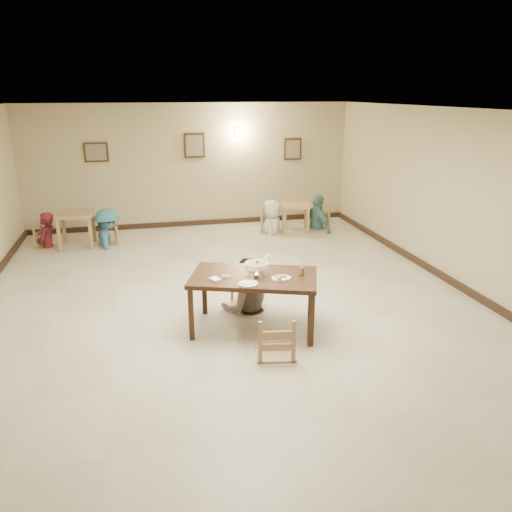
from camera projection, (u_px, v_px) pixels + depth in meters
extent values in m
plane|color=#BDB59E|center=(229.00, 301.00, 8.13)|extent=(10.00, 10.00, 0.00)
plane|color=silver|center=(225.00, 110.00, 7.18)|extent=(10.00, 10.00, 0.00)
plane|color=tan|center=(191.00, 166.00, 12.27)|extent=(10.00, 0.00, 10.00)
plane|color=tan|center=(373.00, 394.00, 3.04)|extent=(10.00, 0.00, 10.00)
plane|color=tan|center=(457.00, 199.00, 8.54)|extent=(0.00, 10.00, 10.00)
cube|color=black|center=(193.00, 223.00, 12.70)|extent=(8.00, 0.06, 0.12)
cube|color=black|center=(445.00, 278.00, 8.98)|extent=(0.06, 10.00, 0.12)
cube|color=#332110|center=(96.00, 152.00, 11.62)|extent=(0.55, 0.03, 0.45)
cube|color=gray|center=(96.00, 152.00, 11.61)|extent=(0.45, 0.01, 0.37)
cube|color=#332110|center=(194.00, 145.00, 12.10)|extent=(0.50, 0.03, 0.60)
cube|color=gray|center=(195.00, 146.00, 12.08)|extent=(0.41, 0.01, 0.49)
cube|color=#332110|center=(293.00, 149.00, 12.70)|extent=(0.45, 0.03, 0.55)
cube|color=gray|center=(293.00, 149.00, 12.68)|extent=(0.37, 0.01, 0.45)
cube|color=#FFD88C|center=(239.00, 132.00, 12.25)|extent=(0.16, 0.05, 0.22)
cube|color=#331D12|center=(254.00, 278.00, 6.95)|extent=(1.97, 1.51, 0.06)
cube|color=#331D12|center=(191.00, 314.00, 6.76)|extent=(0.07, 0.07, 0.76)
cube|color=#331D12|center=(311.00, 320.00, 6.59)|extent=(0.07, 0.07, 0.76)
cube|color=#331D12|center=(204.00, 291.00, 7.57)|extent=(0.07, 0.07, 0.76)
cube|color=#331D12|center=(311.00, 295.00, 7.40)|extent=(0.07, 0.07, 0.76)
cube|color=tan|center=(245.00, 280.00, 7.83)|extent=(0.44, 0.44, 0.05)
cube|color=tan|center=(275.00, 319.00, 6.35)|extent=(0.51, 0.51, 0.06)
imported|color=gray|center=(246.00, 258.00, 7.60)|extent=(0.83, 0.65, 1.68)
torus|color=silver|center=(257.00, 268.00, 6.85)|extent=(0.25, 0.25, 0.01)
cylinder|color=silver|center=(257.00, 276.00, 6.89)|extent=(0.07, 0.07, 0.04)
cone|color=#FFA526|center=(257.00, 272.00, 6.87)|extent=(0.04, 0.04, 0.06)
cylinder|color=white|center=(257.00, 265.00, 6.84)|extent=(0.32, 0.32, 0.07)
cylinder|color=#AD6318|center=(257.00, 263.00, 6.83)|extent=(0.28, 0.28, 0.02)
sphere|color=#2D7223|center=(257.00, 262.00, 6.81)|extent=(0.05, 0.05, 0.05)
cylinder|color=silver|center=(264.00, 259.00, 6.90)|extent=(0.15, 0.09, 0.10)
cylinder|color=silver|center=(262.00, 270.00, 6.94)|extent=(0.01, 0.01, 0.14)
cylinder|color=silver|center=(249.00, 271.00, 6.90)|extent=(0.01, 0.01, 0.14)
cylinder|color=silver|center=(259.00, 275.00, 6.77)|extent=(0.01, 0.01, 0.14)
cylinder|color=white|center=(256.00, 269.00, 7.18)|extent=(0.26, 0.26, 0.02)
ellipsoid|color=white|center=(256.00, 268.00, 7.18)|extent=(0.17, 0.14, 0.06)
cylinder|color=white|center=(248.00, 284.00, 6.62)|extent=(0.26, 0.26, 0.02)
ellipsoid|color=white|center=(248.00, 283.00, 6.62)|extent=(0.17, 0.14, 0.06)
cylinder|color=white|center=(281.00, 278.00, 6.81)|extent=(0.27, 0.27, 0.02)
sphere|color=#2D7223|center=(280.00, 279.00, 6.72)|extent=(0.05, 0.05, 0.05)
cylinder|color=white|center=(226.00, 276.00, 6.91)|extent=(0.12, 0.12, 0.02)
cylinder|color=#A92A18|center=(226.00, 275.00, 6.90)|extent=(0.09, 0.09, 0.01)
cube|color=white|center=(215.00, 279.00, 6.77)|extent=(0.16, 0.18, 0.03)
cube|color=silver|center=(218.00, 277.00, 6.85)|extent=(0.07, 0.15, 0.01)
cube|color=silver|center=(220.00, 277.00, 6.85)|extent=(0.07, 0.15, 0.01)
cylinder|color=white|center=(301.00, 270.00, 6.94)|extent=(0.08, 0.08, 0.15)
cylinder|color=orange|center=(301.00, 271.00, 6.94)|extent=(0.07, 0.07, 0.11)
cube|color=#A37E58|center=(75.00, 214.00, 10.77)|extent=(0.78, 0.78, 0.06)
cube|color=#A37E58|center=(59.00, 236.00, 10.53)|extent=(0.07, 0.07, 0.70)
cube|color=#A37E58|center=(91.00, 234.00, 10.66)|extent=(0.07, 0.07, 0.70)
cube|color=#A37E58|center=(64.00, 228.00, 11.13)|extent=(0.07, 0.07, 0.70)
cube|color=#A37E58|center=(94.00, 226.00, 11.25)|extent=(0.07, 0.07, 0.70)
cube|color=#A37E58|center=(296.00, 206.00, 11.99)|extent=(0.82, 0.82, 0.06)
cube|color=#A37E58|center=(284.00, 222.00, 11.85)|extent=(0.07, 0.07, 0.61)
cube|color=#A37E58|center=(307.00, 222.00, 11.83)|extent=(0.07, 0.07, 0.61)
cube|color=#A37E58|center=(284.00, 216.00, 12.37)|extent=(0.07, 0.07, 0.61)
cube|color=#A37E58|center=(306.00, 216.00, 12.34)|extent=(0.07, 0.07, 0.61)
cube|color=tan|center=(46.00, 230.00, 10.78)|extent=(0.41, 0.41, 0.04)
cube|color=tan|center=(107.00, 228.00, 10.96)|extent=(0.41, 0.41, 0.04)
cube|color=tan|center=(272.00, 213.00, 11.95)|extent=(0.49, 0.49, 0.05)
cube|color=tan|center=(318.00, 212.00, 12.22)|extent=(0.45, 0.45, 0.05)
imported|color=#561822|center=(44.00, 212.00, 10.66)|extent=(0.51, 0.65, 1.58)
imported|color=teal|center=(105.00, 209.00, 10.83)|extent=(0.78, 1.15, 1.64)
imported|color=silver|center=(272.00, 200.00, 11.85)|extent=(0.75, 0.90, 1.58)
imported|color=slate|center=(318.00, 194.00, 12.09)|extent=(0.70, 1.11, 1.76)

